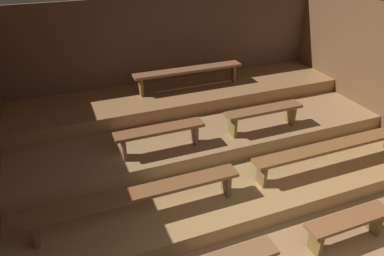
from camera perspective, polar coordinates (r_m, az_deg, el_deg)
ground at (r=5.81m, az=5.15°, el=-8.36°), size 7.10×6.07×0.08m
wall_back at (r=7.44m, az=-3.68°, el=11.15°), size 7.10×0.06×2.39m
platform_lower at (r=6.26m, az=2.25°, el=-3.41°), size 6.30×3.80×0.25m
platform_middle at (r=6.62m, az=0.16°, el=1.04°), size 6.30×2.58×0.25m
platform_upper at (r=7.04m, az=-1.75°, el=5.06°), size 6.30×1.31×0.25m
bench_floor_right at (r=4.98m, az=23.42°, el=-13.63°), size 1.17×0.26×0.39m
bench_lower_left at (r=4.60m, az=-8.48°, el=-10.52°), size 2.68×0.26×0.39m
bench_lower_right at (r=5.85m, az=21.35°, el=-2.92°), size 2.68×0.26×0.39m
bench_middle_left at (r=5.41m, az=-5.11°, el=-0.76°), size 1.36×0.26×0.39m
bench_middle_right at (r=6.09m, az=11.22°, el=2.36°), size 1.36×0.26×0.39m
bench_upper_center at (r=6.99m, az=-0.54°, el=8.84°), size 2.14×0.26×0.39m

